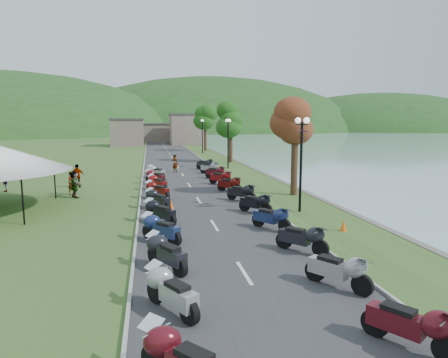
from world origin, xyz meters
TOP-DOWN VIEW (x-y plane):
  - road at (0.00, 40.00)m, footprint 7.00×120.00m
  - hills_backdrop at (0.00, 200.00)m, footprint 360.00×120.00m
  - far_building at (-2.00, 85.00)m, footprint 18.00×16.00m
  - moto_row_left at (-2.45, 15.30)m, footprint 2.60×35.78m
  - moto_row_right at (2.50, 18.08)m, footprint 2.60×41.21m
  - tree_lakeside at (6.41, 22.74)m, footprint 2.77×2.77m
  - pedestrian_a at (-8.03, 25.54)m, footprint 0.69×0.69m
  - pedestrian_c at (-12.82, 27.54)m, footprint 0.75×1.13m

SIDE VIEW (x-z plane):
  - hills_backdrop at x=0.00m, z-range -38.00..38.00m
  - pedestrian_a at x=-8.03m, z-range -0.77..0.77m
  - pedestrian_c at x=-12.82m, z-range -0.81..0.81m
  - road at x=0.00m, z-range 0.00..0.02m
  - moto_row_left at x=-2.45m, z-range 0.00..1.10m
  - moto_row_right at x=2.50m, z-range 0.00..1.10m
  - far_building at x=-2.00m, z-range 0.00..5.00m
  - tree_lakeside at x=6.41m, z-range 0.00..7.68m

